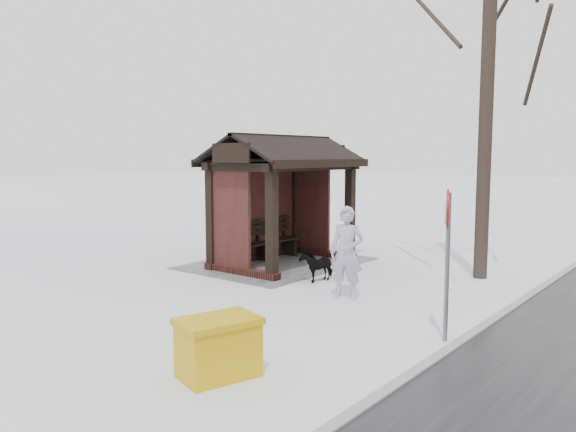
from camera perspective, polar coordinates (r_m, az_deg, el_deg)
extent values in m
plane|color=white|center=(13.52, -0.42, -4.94)|extent=(120.00, 120.00, 0.00)
cube|color=gray|center=(10.99, 22.64, -7.99)|extent=(120.00, 0.15, 0.06)
cube|color=#939398|center=(13.64, -1.07, -4.81)|extent=(4.20, 3.20, 0.02)
cube|color=#351413|center=(14.08, -3.26, -4.17)|extent=(3.30, 0.22, 0.16)
cube|color=#351413|center=(14.68, 3.29, -3.75)|extent=(0.22, 2.10, 0.16)
cube|color=#351413|center=(12.40, -4.82, -5.61)|extent=(0.22, 2.10, 0.16)
cube|color=black|center=(14.03, 6.31, 0.18)|extent=(0.20, 0.20, 2.30)
cube|color=black|center=(11.63, -1.65, -1.03)|extent=(0.20, 0.20, 2.30)
cube|color=black|center=(15.07, 0.53, 0.63)|extent=(0.20, 0.20, 2.30)
cube|color=black|center=(12.86, -7.77, -0.39)|extent=(0.20, 0.20, 2.30)
cube|color=black|center=(13.92, -3.29, 0.49)|extent=(2.80, 0.08, 2.14)
cube|color=black|center=(14.71, 2.32, 0.80)|extent=(0.08, 1.17, 2.14)
cube|color=black|center=(12.44, -5.92, -0.22)|extent=(0.08, 1.17, 2.14)
cube|color=black|center=(12.72, 2.73, 5.05)|extent=(3.40, 0.20, 0.18)
cube|color=black|center=(13.85, -3.32, 5.14)|extent=(3.40, 0.20, 0.18)
cylinder|color=black|center=(12.61, 19.61, 13.42)|extent=(0.29, 0.29, 8.55)
imported|color=#AAA1BD|center=(10.28, 5.97, -3.72)|extent=(0.56, 0.71, 1.70)
imported|color=black|center=(11.75, 2.99, -5.05)|extent=(0.80, 0.45, 0.65)
cube|color=#C7990B|center=(6.85, -7.08, -13.42)|extent=(1.01, 0.82, 0.64)
cube|color=#C7990B|center=(6.74, -7.12, -10.56)|extent=(1.07, 0.88, 0.08)
cylinder|color=slate|center=(8.15, 15.86, -5.09)|extent=(0.06, 0.06, 2.10)
cylinder|color=#AE0C14|center=(8.04, 15.90, 0.69)|extent=(0.51, 0.25, 0.55)
cylinder|color=white|center=(8.05, 15.77, 0.70)|extent=(0.40, 0.20, 0.42)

